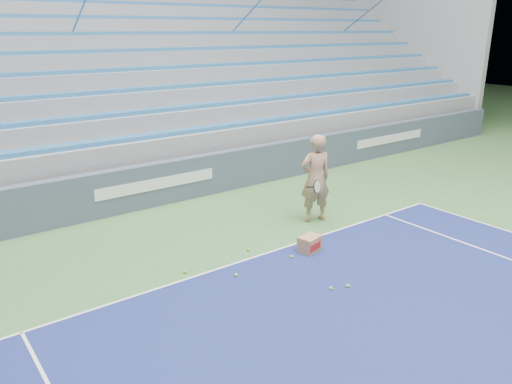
# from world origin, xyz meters

# --- Properties ---
(sponsor_barrier) EXTENTS (30.00, 0.32, 1.10)m
(sponsor_barrier) POSITION_xyz_m (0.00, 15.88, 0.55)
(sponsor_barrier) COLOR #3D4C5D
(sponsor_barrier) RESTS_ON ground
(bleachers) EXTENTS (31.00, 9.15, 7.30)m
(bleachers) POSITION_xyz_m (0.00, 21.60, 2.36)
(bleachers) COLOR gray
(bleachers) RESTS_ON ground
(tennis_player) EXTENTS (1.03, 0.95, 2.05)m
(tennis_player) POSITION_xyz_m (2.49, 12.67, 1.03)
(tennis_player) COLOR tan
(tennis_player) RESTS_ON ground
(ball_box) EXTENTS (0.50, 0.43, 0.33)m
(ball_box) POSITION_xyz_m (1.24, 11.45, 0.16)
(ball_box) COLOR #A2774E
(ball_box) RESTS_ON ground
(tennis_ball_0) EXTENTS (0.07, 0.07, 0.07)m
(tennis_ball_0) POSITION_xyz_m (0.74, 11.42, 0.03)
(tennis_ball_0) COLOR #A5CF2A
(tennis_ball_0) RESTS_ON ground
(tennis_ball_1) EXTENTS (0.07, 0.07, 0.07)m
(tennis_ball_1) POSITION_xyz_m (0.77, 9.95, 0.03)
(tennis_ball_1) COLOR #A5CF2A
(tennis_ball_1) RESTS_ON ground
(tennis_ball_2) EXTENTS (0.07, 0.07, 0.07)m
(tennis_ball_2) POSITION_xyz_m (-1.25, 12.11, 0.03)
(tennis_ball_2) COLOR #A5CF2A
(tennis_ball_2) RESTS_ON ground
(tennis_ball_3) EXTENTS (0.07, 0.07, 0.07)m
(tennis_ball_3) POSITION_xyz_m (0.26, 12.21, 0.03)
(tennis_ball_3) COLOR #A5CF2A
(tennis_ball_3) RESTS_ON ground
(tennis_ball_4) EXTENTS (0.07, 0.07, 0.07)m
(tennis_ball_4) POSITION_xyz_m (-0.56, 11.45, 0.03)
(tennis_ball_4) COLOR #A5CF2A
(tennis_ball_4) RESTS_ON ground
(tennis_ball_5) EXTENTS (0.07, 0.07, 0.07)m
(tennis_ball_5) POSITION_xyz_m (0.47, 10.07, 0.03)
(tennis_ball_5) COLOR #A5CF2A
(tennis_ball_5) RESTS_ON ground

